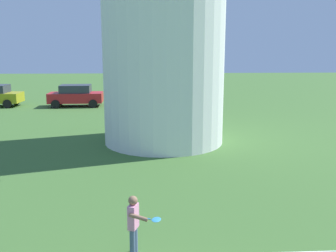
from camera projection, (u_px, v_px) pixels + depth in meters
The scene contains 2 objects.
player_far at pixel (134, 222), 7.79m from camera, with size 0.71×0.68×1.28m.
parked_car_red at pixel (76, 95), 27.62m from camera, with size 3.87×1.97×1.56m.
Camera 1 is at (-0.82, -3.75, 4.22)m, focal length 40.75 mm.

